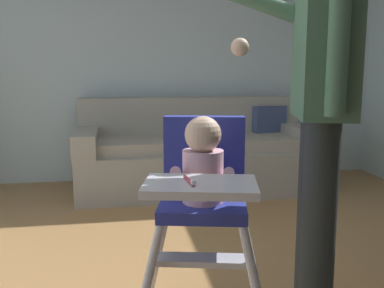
{
  "coord_description": "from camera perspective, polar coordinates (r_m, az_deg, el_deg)",
  "views": [
    {
      "loc": [
        -0.52,
        -2.03,
        1.15
      ],
      "look_at": [
        -0.18,
        0.01,
        0.79
      ],
      "focal_mm": 41.76,
      "sensor_mm": 36.0,
      "label": 1
    }
  ],
  "objects": [
    {
      "name": "wall_far",
      "position": [
        4.65,
        -3.08,
        11.15
      ],
      "size": [
        5.2,
        0.06,
        2.53
      ],
      "primitive_type": "cube",
      "color": "silver",
      "rests_on": "ground"
    },
    {
      "name": "couch",
      "position": [
        4.24,
        0.43,
        -1.39
      ],
      "size": [
        2.18,
        0.86,
        0.86
      ],
      "rotation": [
        0.0,
        0.0,
        -1.57
      ],
      "color": "#9B978D",
      "rests_on": "ground"
    },
    {
      "name": "high_chair",
      "position": [
        1.89,
        1.41,
        -5.12
      ],
      "size": [
        0.72,
        0.81,
        0.96
      ],
      "rotation": [
        0.0,
        0.0,
        -1.79
      ],
      "color": "silver",
      "rests_on": "ground"
    },
    {
      "name": "adult_standing",
      "position": [
        1.86,
        16.01,
        4.14
      ],
      "size": [
        0.5,
        0.58,
        1.72
      ],
      "rotation": [
        0.0,
        0.0,
        2.88
      ],
      "color": "#2B3032",
      "rests_on": "ground"
    }
  ]
}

